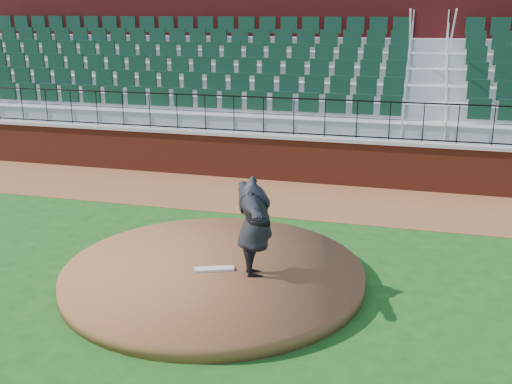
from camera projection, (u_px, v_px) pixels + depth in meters
ground at (233, 289)px, 10.27m from camera, size 90.00×90.00×0.00m
warning_track at (296, 198)px, 15.26m from camera, size 34.00×3.20×0.01m
field_wall at (308, 161)px, 16.57m from camera, size 34.00×0.35×1.20m
wall_cap at (309, 138)px, 16.38m from camera, size 34.00×0.45×0.10m
wall_railing at (309, 118)px, 16.22m from camera, size 34.00×0.05×1.00m
seating_stands at (325, 87)px, 18.60m from camera, size 34.00×5.10×4.60m
concourse_wall at (338, 65)px, 21.05m from camera, size 34.00×0.50×5.50m
pitchers_mound at (214, 274)px, 10.57m from camera, size 5.27×5.27×0.25m
pitching_rubber at (214, 269)px, 10.41m from camera, size 0.70×0.41×0.05m
pitcher at (255, 226)px, 10.00m from camera, size 1.38×2.20×1.74m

